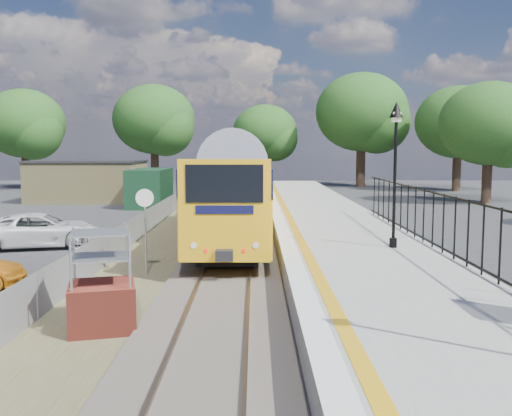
{
  "coord_description": "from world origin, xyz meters",
  "views": [
    {
      "loc": [
        0.88,
        -11.98,
        4.05
      ],
      "look_at": [
        0.92,
        7.56,
        2.0
      ],
      "focal_mm": 40.0,
      "sensor_mm": 36.0,
      "label": 1
    }
  ],
  "objects_px": {
    "brick_plinth": "(102,283)",
    "speed_sign": "(145,217)",
    "car_white": "(41,230)",
    "victorian_lamp_north": "(396,140)",
    "train": "(241,175)"
  },
  "relations": [
    {
      "from": "brick_plinth",
      "to": "speed_sign",
      "type": "distance_m",
      "value": 5.51
    },
    {
      "from": "speed_sign",
      "to": "car_white",
      "type": "relative_size",
      "value": 0.55
    },
    {
      "from": "victorian_lamp_north",
      "to": "car_white",
      "type": "bearing_deg",
      "value": 158.66
    },
    {
      "from": "train",
      "to": "car_white",
      "type": "xyz_separation_m",
      "value": [
        -7.9,
        -13.7,
        -1.64
      ]
    },
    {
      "from": "victorian_lamp_north",
      "to": "speed_sign",
      "type": "relative_size",
      "value": 1.65
    },
    {
      "from": "speed_sign",
      "to": "car_white",
      "type": "distance_m",
      "value": 7.67
    },
    {
      "from": "speed_sign",
      "to": "victorian_lamp_north",
      "type": "bearing_deg",
      "value": -8.37
    },
    {
      "from": "speed_sign",
      "to": "car_white",
      "type": "height_order",
      "value": "speed_sign"
    },
    {
      "from": "brick_plinth",
      "to": "speed_sign",
      "type": "height_order",
      "value": "speed_sign"
    },
    {
      "from": "train",
      "to": "brick_plinth",
      "type": "xyz_separation_m",
      "value": [
        -2.5,
        -24.53,
        -1.25
      ]
    },
    {
      "from": "train",
      "to": "speed_sign",
      "type": "height_order",
      "value": "train"
    },
    {
      "from": "brick_plinth",
      "to": "car_white",
      "type": "xyz_separation_m",
      "value": [
        -5.4,
        10.83,
        -0.39
      ]
    },
    {
      "from": "victorian_lamp_north",
      "to": "speed_sign",
      "type": "height_order",
      "value": "victorian_lamp_north"
    },
    {
      "from": "victorian_lamp_north",
      "to": "brick_plinth",
      "type": "bearing_deg",
      "value": -143.96
    },
    {
      "from": "victorian_lamp_north",
      "to": "brick_plinth",
      "type": "distance_m",
      "value": 10.17
    }
  ]
}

